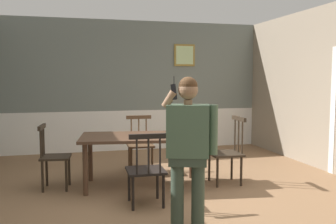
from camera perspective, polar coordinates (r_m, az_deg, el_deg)
name	(u,v)px	position (r m, az deg, el deg)	size (l,w,h in m)	color
ground_plane	(178,201)	(4.96, 1.61, -13.48)	(8.05, 8.05, 0.00)	#846042
room_back_partition	(133,88)	(8.28, -5.44, 3.65)	(5.88, 0.17, 2.83)	slate
dining_table	(143,141)	(5.48, -3.91, -4.48)	(1.89, 1.17, 0.75)	#4C3323
chair_near_window	(140,144)	(6.35, -4.29, -4.91)	(0.45, 0.45, 0.95)	#513823
chair_by_doorway	(53,157)	(5.61, -17.13, -6.54)	(0.45, 0.45, 0.93)	#2D2319
chair_at_table_head	(228,152)	(5.72, 9.10, -5.99)	(0.48, 0.48, 1.01)	#2D2319
chair_opposite_corner	(146,169)	(4.69, -3.35, -8.76)	(0.48, 0.48, 0.93)	black
person_figure	(189,142)	(3.91, 3.15, -4.66)	(0.57, 0.37, 1.61)	#3A493A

